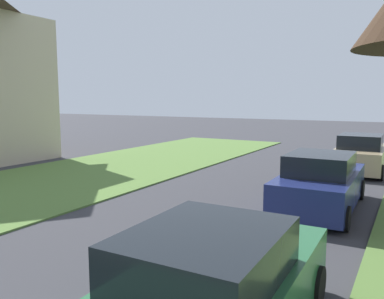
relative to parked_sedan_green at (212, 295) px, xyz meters
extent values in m
cube|color=black|center=(0.00, -0.18, 0.57)|extent=(1.63, 2.05, 0.56)
cylinder|color=black|center=(-0.90, 1.68, -0.42)|extent=(0.21, 0.60, 0.60)
cylinder|color=black|center=(0.84, 1.71, -0.42)|extent=(0.21, 0.60, 0.60)
cube|color=navy|center=(-0.18, 7.01, -0.13)|extent=(1.89, 4.43, 0.85)
cube|color=black|center=(-0.18, 6.79, 0.57)|extent=(1.63, 2.05, 0.56)
cylinder|color=black|center=(-1.08, 8.64, -0.42)|extent=(0.21, 0.60, 0.60)
cylinder|color=black|center=(0.66, 8.67, -0.42)|extent=(0.21, 0.60, 0.60)
cylinder|color=black|center=(-1.03, 5.34, -0.42)|extent=(0.21, 0.60, 0.60)
cylinder|color=black|center=(0.71, 5.37, -0.42)|extent=(0.21, 0.60, 0.60)
cube|color=tan|center=(0.08, 13.62, -0.13)|extent=(1.89, 4.43, 0.85)
cube|color=black|center=(0.09, 13.40, 0.57)|extent=(1.63, 2.05, 0.56)
cylinder|color=black|center=(-0.81, 15.26, -0.42)|extent=(0.21, 0.60, 0.60)
cylinder|color=black|center=(-0.76, 11.96, -0.42)|extent=(0.21, 0.60, 0.60)
cylinder|color=black|center=(0.98, 11.98, -0.42)|extent=(0.21, 0.60, 0.60)
camera|label=1|loc=(1.95, -3.90, 2.31)|focal=36.43mm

